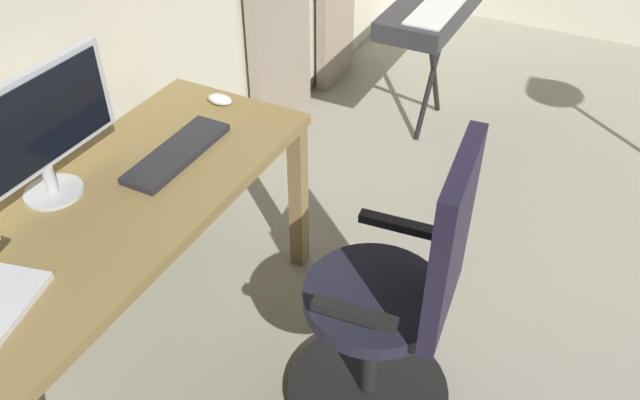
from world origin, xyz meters
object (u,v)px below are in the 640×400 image
computer_keyboard (177,153)px  piano_keyboard (442,2)px  computer_monitor (33,130)px  computer_mouse (220,99)px  office_chair (396,308)px  desk (111,230)px

computer_keyboard → piano_keyboard: size_ratio=0.41×
computer_monitor → piano_keyboard: size_ratio=0.57×
computer_keyboard → piano_keyboard: (-1.72, 0.34, -0.02)m
computer_keyboard → computer_mouse: bearing=-169.1°
computer_monitor → computer_keyboard: (-0.34, 0.22, -0.22)m
office_chair → computer_mouse: size_ratio=10.65×
desk → computer_monitor: computer_monitor is taller
office_chair → computer_monitor: (0.26, -1.06, 0.48)m
desk → computer_monitor: size_ratio=2.56×
office_chair → computer_monitor: bearing=98.1°
computer_mouse → piano_keyboard: 1.43m
computer_keyboard → desk: bearing=-5.7°
desk → piano_keyboard: piano_keyboard is taller
computer_monitor → piano_keyboard: 2.16m
office_chair → computer_monitor: 1.19m
computer_monitor → office_chair: bearing=103.7°
desk → computer_keyboard: (-0.32, 0.03, 0.11)m
office_chair → piano_keyboard: (-1.81, -0.50, 0.23)m
desk → computer_keyboard: bearing=174.3°
desk → computer_mouse: size_ratio=15.29×
desk → computer_keyboard: 0.34m
computer_mouse → piano_keyboard: size_ratio=0.10×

